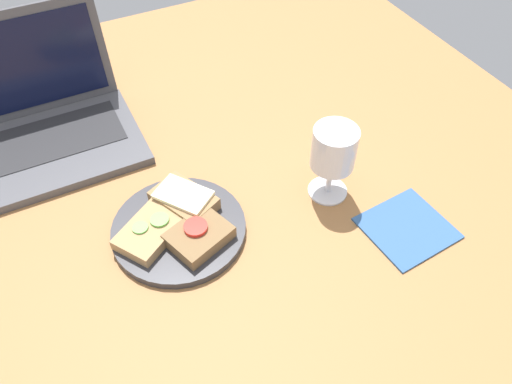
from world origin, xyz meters
TOP-DOWN VIEW (x-y plane):
  - wooden_table at (0.00, 0.00)cm, footprint 140.00×140.00cm
  - plate at (-11.55, -4.99)cm, footprint 22.85×22.85cm
  - sandwich_with_cheese at (-8.88, -1.01)cm, footprint 10.90×12.83cm
  - sandwich_with_cucumber at (-16.30, -4.64)cm, footprint 13.32×12.32cm
  - sandwich_with_tomato at (-9.44, -9.25)cm, footprint 11.68×10.53cm
  - wine_glass at (16.13, -8.42)cm, footprint 7.74×7.74cm
  - laptop at (-25.93, 28.83)cm, footprint 32.26×26.82cm
  - napkin at (23.80, -21.96)cm, footprint 14.96×14.18cm

SIDE VIEW (x-z plane):
  - wooden_table at x=0.00cm, z-range 0.00..3.00cm
  - napkin at x=23.80cm, z-range 3.00..3.40cm
  - plate at x=-11.55cm, z-range 3.00..4.47cm
  - sandwich_with_cucumber at x=-16.30cm, z-range 4.30..6.76cm
  - sandwich_with_tomato at x=-9.44cm, z-range 4.22..7.27cm
  - sandwich_with_cheese at x=-8.88cm, z-range 4.40..7.51cm
  - laptop at x=-25.93cm, z-range -4.15..19.09cm
  - wine_glass at x=16.13cm, z-range 5.66..20.28cm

